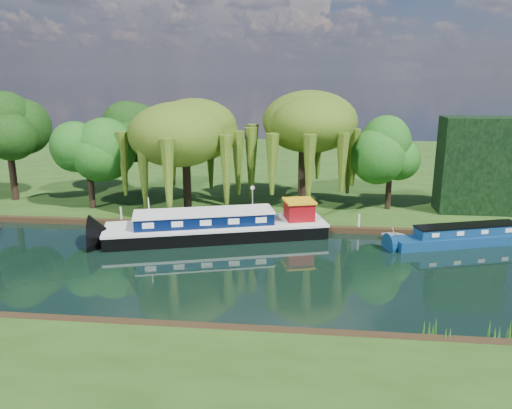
# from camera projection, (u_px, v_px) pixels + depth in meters

# --- Properties ---
(ground) EXTENTS (120.00, 120.00, 0.00)m
(ground) POSITION_uv_depth(u_px,v_px,m) (226.00, 268.00, 31.51)
(ground) COLOR black
(far_bank) EXTENTS (120.00, 52.00, 0.45)m
(far_bank) POSITION_uv_depth(u_px,v_px,m) (270.00, 167.00, 64.13)
(far_bank) COLOR #1E4011
(far_bank) RESTS_ON ground
(dutch_barge) EXTENTS (16.69, 8.09, 3.44)m
(dutch_barge) POSITION_uv_depth(u_px,v_px,m) (219.00, 227.00, 37.11)
(dutch_barge) COLOR black
(dutch_barge) RESTS_ON ground
(narrowboat) EXTENTS (10.94, 5.00, 1.59)m
(narrowboat) POSITION_uv_depth(u_px,v_px,m) (466.00, 237.00, 35.78)
(narrowboat) COLOR navy
(narrowboat) RESTS_ON ground
(white_cruiser) EXTENTS (2.18, 1.95, 1.04)m
(white_cruiser) POSITION_uv_depth(u_px,v_px,m) (393.00, 240.00, 36.92)
(white_cruiser) COLOR silver
(white_cruiser) RESTS_ON ground
(willow_left) EXTENTS (7.45, 7.45, 8.93)m
(willow_left) POSITION_uv_depth(u_px,v_px,m) (185.00, 134.00, 42.00)
(willow_left) COLOR black
(willow_left) RESTS_ON far_bank
(willow_right) EXTENTS (7.51, 7.51, 9.15)m
(willow_right) POSITION_uv_depth(u_px,v_px,m) (303.00, 131.00, 42.98)
(willow_right) COLOR black
(willow_right) RESTS_ON far_bank
(tree_far_left) EXTENTS (4.66, 4.66, 7.51)m
(tree_far_left) POSITION_uv_depth(u_px,v_px,m) (88.00, 150.00, 42.63)
(tree_far_left) COLOR black
(tree_far_left) RESTS_ON far_bank
(tree_far_back) EXTENTS (5.32, 5.32, 8.94)m
(tree_far_back) POSITION_uv_depth(u_px,v_px,m) (8.00, 133.00, 45.23)
(tree_far_back) COLOR black
(tree_far_back) RESTS_ON far_bank
(tree_far_mid) EXTENTS (4.97, 4.97, 8.14)m
(tree_far_mid) POSITION_uv_depth(u_px,v_px,m) (141.00, 136.00, 48.05)
(tree_far_mid) COLOR black
(tree_far_mid) RESTS_ON far_bank
(tree_far_right) EXTENTS (4.23, 4.23, 6.91)m
(tree_far_right) POSITION_uv_depth(u_px,v_px,m) (391.00, 155.00, 42.41)
(tree_far_right) COLOR black
(tree_far_right) RESTS_ON far_bank
(conifer_hedge) EXTENTS (6.00, 3.00, 8.00)m
(conifer_hedge) POSITION_uv_depth(u_px,v_px,m) (476.00, 165.00, 41.85)
(conifer_hedge) COLOR black
(conifer_hedge) RESTS_ON far_bank
(lamppost) EXTENTS (0.36, 0.36, 2.56)m
(lamppost) POSITION_uv_depth(u_px,v_px,m) (253.00, 193.00, 40.93)
(lamppost) COLOR silver
(lamppost) RESTS_ON far_bank
(mooring_posts) EXTENTS (19.16, 0.16, 1.00)m
(mooring_posts) POSITION_uv_depth(u_px,v_px,m) (237.00, 217.00, 39.39)
(mooring_posts) COLOR silver
(mooring_posts) RESTS_ON far_bank
(reeds_near) EXTENTS (33.70, 1.50, 1.10)m
(reeds_near) POSITION_uv_depth(u_px,v_px,m) (343.00, 324.00, 23.38)
(reeds_near) COLOR #1D5717
(reeds_near) RESTS_ON ground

